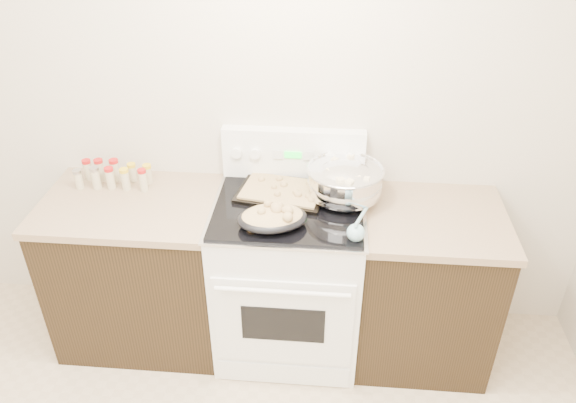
# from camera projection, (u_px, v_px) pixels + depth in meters

# --- Properties ---
(room_shell) EXTENTS (4.10, 3.60, 2.75)m
(room_shell) POSITION_uv_depth(u_px,v_px,m) (79.00, 259.00, 1.25)
(room_shell) COLOR beige
(room_shell) RESTS_ON ground
(counter_left) EXTENTS (0.93, 0.67, 0.92)m
(counter_left) POSITION_uv_depth(u_px,v_px,m) (142.00, 269.00, 3.15)
(counter_left) COLOR black
(counter_left) RESTS_ON ground
(counter_right) EXTENTS (0.73, 0.67, 0.92)m
(counter_right) POSITION_uv_depth(u_px,v_px,m) (423.00, 285.00, 3.04)
(counter_right) COLOR black
(counter_right) RESTS_ON ground
(kitchen_range) EXTENTS (0.78, 0.73, 1.22)m
(kitchen_range) POSITION_uv_depth(u_px,v_px,m) (289.00, 274.00, 3.07)
(kitchen_range) COLOR white
(kitchen_range) RESTS_ON ground
(mixing_bowl) EXTENTS (0.46, 0.46, 0.23)m
(mixing_bowl) POSITION_uv_depth(u_px,v_px,m) (345.00, 183.00, 2.84)
(mixing_bowl) COLOR silver
(mixing_bowl) RESTS_ON kitchen_range
(roasting_pan) EXTENTS (0.38, 0.31, 0.11)m
(roasting_pan) POSITION_uv_depth(u_px,v_px,m) (273.00, 217.00, 2.65)
(roasting_pan) COLOR black
(roasting_pan) RESTS_ON kitchen_range
(baking_sheet) EXTENTS (0.49, 0.38, 0.06)m
(baking_sheet) POSITION_uv_depth(u_px,v_px,m) (283.00, 191.00, 2.91)
(baking_sheet) COLOR black
(baking_sheet) RESTS_ON kitchen_range
(wooden_spoon) EXTENTS (0.11, 0.26, 0.04)m
(wooden_spoon) POSITION_uv_depth(u_px,v_px,m) (255.00, 224.00, 2.67)
(wooden_spoon) COLOR tan
(wooden_spoon) RESTS_ON kitchen_range
(blue_ladle) EXTENTS (0.11, 0.28, 0.11)m
(blue_ladle) POSITION_uv_depth(u_px,v_px,m) (356.00, 231.00, 2.58)
(blue_ladle) COLOR #85B7C7
(blue_ladle) RESTS_ON kitchen_range
(spice_jars) EXTENTS (0.40, 0.15, 0.13)m
(spice_jars) POSITION_uv_depth(u_px,v_px,m) (113.00, 175.00, 3.01)
(spice_jars) COLOR #BFB28C
(spice_jars) RESTS_ON counter_left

